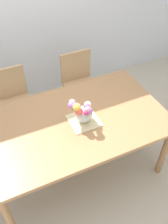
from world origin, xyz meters
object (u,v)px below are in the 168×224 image
object	(u,v)px
dining_table	(74,126)
flower_vase	(83,112)
chair_left	(13,99)
chair_right	(79,81)

from	to	relation	value
dining_table	flower_vase	distance (m)	0.23
dining_table	chair_left	world-z (taller)	chair_left
chair_right	flower_vase	world-z (taller)	flower_vase
flower_vase	dining_table	bearing A→B (deg)	141.78
chair_left	flower_vase	distance (m)	1.15
dining_table	chair_left	distance (m)	1.02
dining_table	chair_left	bearing A→B (deg)	116.68
chair_left	flower_vase	world-z (taller)	flower_vase
dining_table	chair_right	size ratio (longest dim) A/B	2.07
chair_left	chair_right	world-z (taller)	same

